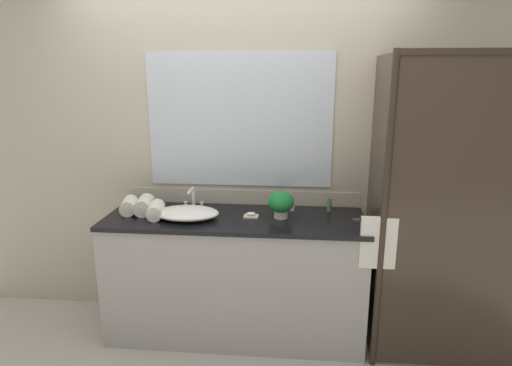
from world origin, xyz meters
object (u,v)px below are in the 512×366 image
Objects in this scene: rolled_towel_near_edge at (129,206)px; rolled_towel_far_edge at (156,210)px; rolled_towel_middle at (144,205)px; sink_basin at (187,213)px; soap_dish at (251,215)px; faucet at (193,202)px; potted_plant at (281,203)px; amenity_bottle_lotion at (292,205)px; amenity_bottle_body_wash at (329,205)px.

rolled_towel_near_edge is 0.95× the size of rolled_towel_far_edge.
rolled_towel_middle reaches higher than rolled_towel_far_edge.
rolled_towel_far_edge reaches higher than sink_basin.
rolled_towel_far_edge is (0.22, -0.08, -0.00)m from rolled_towel_near_edge.
rolled_towel_far_edge is (-0.65, -0.07, 0.04)m from soap_dish.
rolled_towel_near_edge is at bearing -165.58° from faucet.
faucet is 0.80× the size of rolled_towel_middle.
soap_dish is 0.50× the size of rolled_towel_near_edge.
potted_plant reaches higher than rolled_towel_middle.
sink_basin is at bearing -171.93° from soap_dish.
soap_dish is 0.76m from rolled_towel_middle.
rolled_towel_near_edge reaches higher than amenity_bottle_lotion.
amenity_bottle_lotion is 0.46× the size of rolled_towel_near_edge.
soap_dish is 0.87m from rolled_towel_near_edge.
rolled_towel_far_edge is (0.11, -0.08, -0.01)m from rolled_towel_middle.
amenity_bottle_body_wash reaches higher than sink_basin.
rolled_towel_middle is (-1.05, -0.16, 0.02)m from amenity_bottle_lotion.
amenity_bottle_lotion is 0.44× the size of rolled_towel_far_edge.
faucet is 0.91× the size of potted_plant.
rolled_towel_middle reaches higher than amenity_bottle_lotion.
faucet is at bearing -176.03° from amenity_bottle_body_wash.
sink_basin is 0.34m from rolled_towel_middle.
potted_plant is 0.19m from amenity_bottle_lotion.
soap_dish is (0.44, -0.12, -0.05)m from faucet.
potted_plant is (0.64, -0.12, 0.05)m from faucet.
potted_plant is at bearing -10.17° from faucet.
rolled_towel_near_edge reaches higher than sink_basin.
faucet is at bearing 18.10° from rolled_towel_middle.
rolled_towel_far_edge is at bearing -36.91° from rolled_towel_middle.
sink_basin is 2.56× the size of faucet.
faucet is 0.65m from potted_plant.
soap_dish is (0.44, 0.06, -0.02)m from sink_basin.
amenity_bottle_body_wash is at bearing 14.40° from sink_basin.
faucet reaches higher than amenity_bottle_lotion.
faucet is at bearing 90.00° from sink_basin.
faucet is 0.29m from rolled_towel_far_edge.
rolled_towel_middle is at bearing 143.09° from rolled_towel_far_edge.
rolled_towel_near_edge is at bearing 179.34° from soap_dish.
soap_dish is at bearing -1.16° from rolled_towel_middle.
amenity_bottle_lotion is (0.72, 0.05, -0.02)m from faucet.
rolled_towel_middle reaches higher than sink_basin.
faucet is 0.45m from soap_dish.
faucet is at bearing 164.28° from soap_dish.
potted_plant reaches higher than rolled_towel_far_edge.
amenity_bottle_body_wash is 0.44× the size of rolled_towel_far_edge.
faucet reaches higher than soap_dish.
amenity_bottle_lotion is 0.27m from amenity_bottle_body_wash.
rolled_towel_middle is (-0.76, 0.02, 0.05)m from soap_dish.
rolled_towel_far_edge reaches higher than soap_dish.
potted_plant reaches higher than rolled_towel_near_edge.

